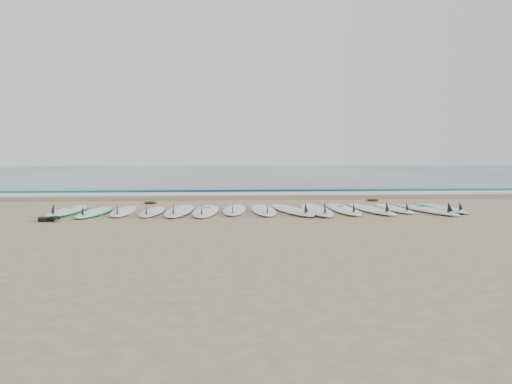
{
  "coord_description": "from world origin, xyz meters",
  "views": [
    {
      "loc": [
        -1.05,
        -11.63,
        1.28
      ],
      "look_at": [
        -0.07,
        0.97,
        0.4
      ],
      "focal_mm": 35.0,
      "sensor_mm": 36.0,
      "label": 1
    }
  ],
  "objects": [
    {
      "name": "surfboard_2",
      "position": [
        -3.21,
        -0.02,
        0.05
      ],
      "size": [
        0.58,
        2.39,
        0.3
      ],
      "rotation": [
        0.0,
        0.0,
        0.04
      ],
      "color": "white",
      "rests_on": "ground"
    },
    {
      "name": "surfboard_13",
      "position": [
        3.89,
        -0.27,
        0.06
      ],
      "size": [
        0.88,
        2.69,
        0.34
      ],
      "rotation": [
        0.0,
        0.0,
        0.13
      ],
      "color": "white",
      "rests_on": "ground"
    },
    {
      "name": "surfboard_8",
      "position": [
        0.69,
        -0.13,
        0.06
      ],
      "size": [
        1.03,
        2.82,
        0.35
      ],
      "rotation": [
        0.0,
        0.0,
        0.17
      ],
      "color": "white",
      "rests_on": "ground"
    },
    {
      "name": "ocean",
      "position": [
        0.0,
        32.5,
        0.01
      ],
      "size": [
        120.0,
        55.0,
        0.03
      ],
      "primitive_type": "cube",
      "color": "#22595A",
      "rests_on": "ground"
    },
    {
      "name": "wave_crest",
      "position": [
        0.0,
        7.0,
        0.05
      ],
      "size": [
        120.0,
        1.0,
        0.1
      ],
      "primitive_type": "cube",
      "color": "#22595A",
      "rests_on": "ground"
    },
    {
      "name": "surfboard_1",
      "position": [
        -3.83,
        -0.16,
        0.04
      ],
      "size": [
        0.67,
        2.37,
        0.3
      ],
      "rotation": [
        0.0,
        0.0,
        -0.05
      ],
      "color": "white",
      "rests_on": "ground"
    },
    {
      "name": "surfboard_4",
      "position": [
        -1.93,
        -0.08,
        0.06
      ],
      "size": [
        0.72,
        2.82,
        0.36
      ],
      "rotation": [
        0.0,
        0.0,
        -0.05
      ],
      "color": "white",
      "rests_on": "ground"
    },
    {
      "name": "surfboard_5",
      "position": [
        -1.32,
        -0.19,
        0.06
      ],
      "size": [
        0.73,
        2.74,
        0.35
      ],
      "rotation": [
        0.0,
        0.0,
        -0.06
      ],
      "color": "white",
      "rests_on": "ground"
    },
    {
      "name": "leash_coil",
      "position": [
        -4.43,
        -1.43,
        0.05
      ],
      "size": [
        0.46,
        0.36,
        0.11
      ],
      "color": "black",
      "rests_on": "ground"
    },
    {
      "name": "surfboard_12",
      "position": [
        3.22,
        0.1,
        0.05
      ],
      "size": [
        0.53,
        2.32,
        0.3
      ],
      "rotation": [
        0.0,
        0.0,
        0.02
      ],
      "color": "white",
      "rests_on": "ground"
    },
    {
      "name": "surfboard_3",
      "position": [
        -2.54,
        -0.14,
        0.05
      ],
      "size": [
        0.55,
        2.32,
        0.3
      ],
      "rotation": [
        0.0,
        0.0,
        -0.03
      ],
      "color": "white",
      "rests_on": "ground"
    },
    {
      "name": "surfboard_6",
      "position": [
        -0.65,
        0.08,
        0.06
      ],
      "size": [
        0.73,
        2.56,
        0.32
      ],
      "rotation": [
        0.0,
        0.0,
        -0.08
      ],
      "color": "white",
      "rests_on": "ground"
    },
    {
      "name": "wet_sand_band",
      "position": [
        0.0,
        4.1,
        0.01
      ],
      "size": [
        120.0,
        1.8,
        0.01
      ],
      "primitive_type": "cube",
      "color": "#70604A",
      "rests_on": "ground"
    },
    {
      "name": "surfboard_10",
      "position": [
        1.95,
        -0.06,
        0.06
      ],
      "size": [
        0.61,
        2.7,
        0.34
      ],
      "rotation": [
        0.0,
        0.0,
        -0.02
      ],
      "color": "white",
      "rests_on": "ground"
    },
    {
      "name": "seaweed_far",
      "position": [
        3.47,
        2.55,
        0.04
      ],
      "size": [
        0.36,
        0.28,
        0.07
      ],
      "primitive_type": "ellipsoid",
      "color": "black",
      "rests_on": "ground"
    },
    {
      "name": "ground",
      "position": [
        0.0,
        0.0,
        0.0
      ],
      "size": [
        120.0,
        120.0,
        0.0
      ],
      "primitive_type": "plane",
      "color": "#9E8866"
    },
    {
      "name": "seaweed_near",
      "position": [
        -2.89,
        2.24,
        0.04
      ],
      "size": [
        0.37,
        0.29,
        0.07
      ],
      "primitive_type": "ellipsoid",
      "color": "black",
      "rests_on": "ground"
    },
    {
      "name": "surfboard_9",
      "position": [
        1.27,
        -0.17,
        0.06
      ],
      "size": [
        0.67,
        2.9,
        0.37
      ],
      "rotation": [
        0.0,
        0.0,
        -0.02
      ],
      "color": "white",
      "rests_on": "ground"
    },
    {
      "name": "foam_band",
      "position": [
        0.0,
        5.5,
        0.02
      ],
      "size": [
        120.0,
        1.4,
        0.04
      ],
      "primitive_type": "cube",
      "color": "silver",
      "rests_on": "ground"
    },
    {
      "name": "surfboard_11",
      "position": [
        2.61,
        -0.08,
        0.06
      ],
      "size": [
        0.73,
        2.69,
        0.34
      ],
      "rotation": [
        0.0,
        0.0,
        0.07
      ],
      "color": "white",
      "rests_on": "ground"
    },
    {
      "name": "surfboard_0",
      "position": [
        -4.51,
        0.11,
        0.05
      ],
      "size": [
        0.69,
        2.63,
        0.33
      ],
      "rotation": [
        0.0,
        0.0,
        -0.02
      ],
      "color": "white",
      "rests_on": "ground"
    },
    {
      "name": "surfboard_14",
      "position": [
        4.49,
        0.1,
        0.05
      ],
      "size": [
        0.67,
        2.45,
        0.31
      ],
      "rotation": [
        0.0,
        0.0,
        -0.04
      ],
      "color": "white",
      "rests_on": "ground"
    },
    {
      "name": "surfboard_7",
      "position": [
        0.03,
        -0.07,
        0.06
      ],
      "size": [
        0.55,
        2.6,
        0.33
      ],
      "rotation": [
        0.0,
        0.0,
        0.0
      ],
      "color": "white",
      "rests_on": "ground"
    }
  ]
}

